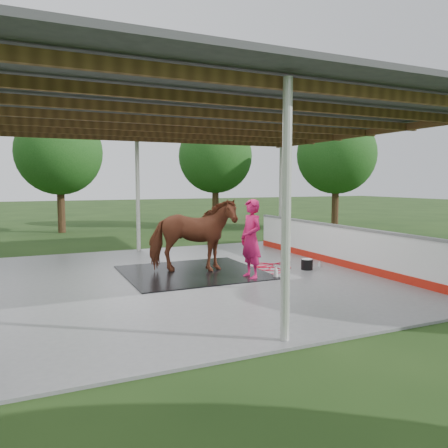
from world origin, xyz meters
name	(u,v)px	position (x,y,z in m)	size (l,w,h in m)	color
ground	(183,280)	(0.00, 0.00, 0.00)	(100.00, 100.00, 0.00)	#1E3814
concrete_slab	(183,279)	(0.00, 0.00, 0.03)	(12.00, 10.00, 0.05)	slate
pavilion_structure	(181,117)	(0.00, 0.00, 3.97)	(12.60, 10.60, 4.05)	beige
dasher_board	(333,245)	(4.60, 0.00, 0.59)	(0.16, 8.00, 1.15)	red
tree_belt	(181,129)	(0.30, 0.90, 3.79)	(28.00, 28.00, 5.80)	#382314
rubber_mat	(193,272)	(0.42, 0.46, 0.06)	(3.49, 3.27, 0.03)	black
horse	(192,235)	(0.42, 0.46, 1.03)	(1.03, 2.27, 1.91)	brown
handler	(251,239)	(1.52, -0.72, 1.02)	(0.71, 0.47, 1.95)	#C71554
wash_bucket	(307,264)	(3.39, -0.43, 0.20)	(0.32, 0.32, 0.29)	black
soap_bottle_a	(276,272)	(2.09, -0.96, 0.20)	(0.12, 0.12, 0.30)	silver
soap_bottle_b	(319,264)	(3.93, -0.26, 0.13)	(0.08, 0.08, 0.17)	#338CD8
hose_coil	(266,268)	(2.48, 0.17, 0.06)	(1.74, 1.52, 0.02)	red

